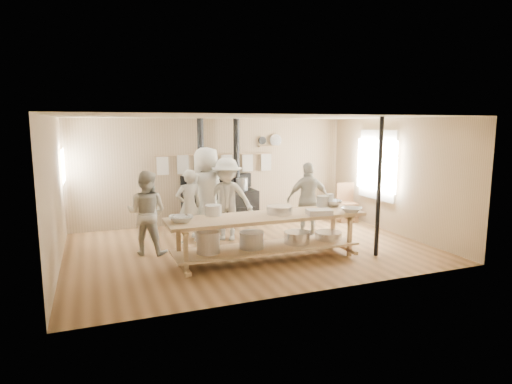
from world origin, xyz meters
The scene contains 24 objects.
ground centered at (0.00, 0.00, 0.00)m, with size 7.00×7.00×0.00m, color brown.
room_shell centered at (0.00, 0.00, 1.62)m, with size 7.00×7.00×7.00m.
window_right centered at (3.47, 0.60, 1.50)m, with size 0.09×1.50×1.65m.
left_opening centered at (-3.45, 2.00, 1.60)m, with size 0.00×0.90×0.90m.
stove centered at (-0.01, 2.12, 0.52)m, with size 1.90×0.75×2.60m.
towel_rail centered at (0.00, 2.40, 1.56)m, with size 3.00×0.04×0.47m.
back_wall_shelf centered at (1.46, 2.43, 2.00)m, with size 0.63×0.14×0.32m.
prep_table centered at (-0.01, -0.90, 0.52)m, with size 3.60×0.90×0.85m.
support_post centered at (2.05, -1.35, 1.30)m, with size 0.08×0.08×2.60m, color black.
cook_far_left centered at (-1.05, 0.82, 0.77)m, with size 0.56×0.37×1.55m, color beige.
cook_left centered at (-1.97, 0.33, 0.80)m, with size 0.78×0.61×1.60m, color beige.
cook_center centered at (-0.59, 1.09, 0.99)m, with size 0.97×0.63×1.98m, color beige.
cook_right centered at (1.54, 0.43, 0.82)m, with size 0.96×0.40×1.64m, color beige.
cook_by_window centered at (-0.24, 0.75, 0.88)m, with size 1.14×0.65×1.76m, color beige.
chair centered at (3.15, 1.36, 0.29)m, with size 0.55×0.55×0.97m.
bowl_white_a centered at (-1.55, -0.88, 0.90)m, with size 0.41×0.41×0.10m, color silver.
bowl_steel_a centered at (-1.55, -0.83, 0.90)m, with size 0.31×0.31×0.10m, color silver.
bowl_white_b centered at (1.55, -1.23, 0.90)m, with size 0.37×0.37×0.09m, color silver.
bowl_steel_b centered at (1.55, -0.57, 0.91)m, with size 0.37×0.37×0.12m, color silver.
roasting_pan centered at (0.88, -1.21, 0.90)m, with size 0.44×0.29×0.10m, color #B2B2B7.
mixing_bowl_large centered at (0.25, -0.88, 0.92)m, with size 0.47×0.47×0.15m, color silver.
bucket_galv centered at (1.32, -0.57, 0.96)m, with size 0.24×0.24×0.22m, color gray.
deep_bowl_enamel centered at (-0.91, -0.57, 0.94)m, with size 0.30×0.30×0.19m, color silver.
pitcher centered at (1.47, -0.57, 0.97)m, with size 0.16×0.16×0.25m, color silver.
Camera 1 is at (-2.89, -7.82, 2.46)m, focal length 30.00 mm.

